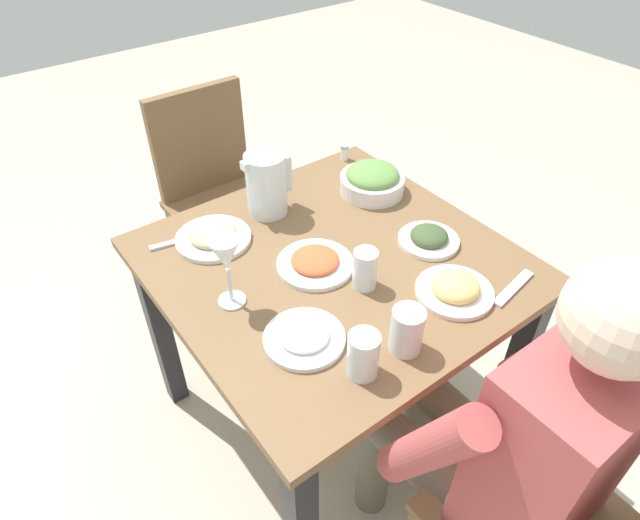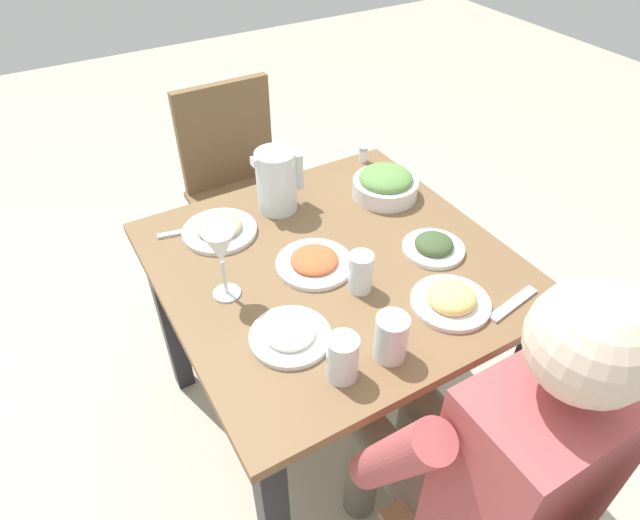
# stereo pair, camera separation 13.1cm
# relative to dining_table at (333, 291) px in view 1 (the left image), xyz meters

# --- Properties ---
(ground_plane) EXTENTS (8.00, 8.00, 0.00)m
(ground_plane) POSITION_rel_dining_table_xyz_m (0.00, 0.00, -0.60)
(ground_plane) COLOR #B7AD99
(dining_table) EXTENTS (0.91, 0.91, 0.72)m
(dining_table) POSITION_rel_dining_table_xyz_m (0.00, 0.00, 0.00)
(dining_table) COLOR brown
(dining_table) RESTS_ON ground_plane
(chair_far) EXTENTS (0.40, 0.40, 0.88)m
(chair_far) POSITION_rel_dining_table_xyz_m (0.06, 0.81, -0.10)
(chair_far) COLOR brown
(chair_far) RESTS_ON ground_plane
(diner_near) EXTENTS (0.48, 0.53, 1.18)m
(diner_near) POSITION_rel_dining_table_xyz_m (-0.00, -0.61, 0.04)
(diner_near) COLOR #B24C4C
(diner_near) RESTS_ON ground_plane
(water_pitcher) EXTENTS (0.16, 0.12, 0.19)m
(water_pitcher) POSITION_rel_dining_table_xyz_m (-0.02, 0.30, 0.21)
(water_pitcher) COLOR silver
(water_pitcher) RESTS_ON dining_table
(salad_bowl) EXTENTS (0.20, 0.20, 0.09)m
(salad_bowl) POSITION_rel_dining_table_xyz_m (0.30, 0.19, 0.16)
(salad_bowl) COLOR white
(salad_bowl) RESTS_ON dining_table
(plate_rice_curry) EXTENTS (0.21, 0.21, 0.04)m
(plate_rice_curry) POSITION_rel_dining_table_xyz_m (-0.06, 0.01, 0.13)
(plate_rice_curry) COLOR white
(plate_rice_curry) RESTS_ON dining_table
(plate_yoghurt) EXTENTS (0.19, 0.19, 0.04)m
(plate_yoghurt) POSITION_rel_dining_table_xyz_m (-0.23, -0.19, 0.13)
(plate_yoghurt) COLOR white
(plate_yoghurt) RESTS_ON dining_table
(plate_fries) EXTENTS (0.20, 0.20, 0.05)m
(plate_fries) POSITION_rel_dining_table_xyz_m (0.16, -0.29, 0.14)
(plate_fries) COLOR white
(plate_fries) RESTS_ON dining_table
(plate_beans) EXTENTS (0.21, 0.21, 0.05)m
(plate_beans) POSITION_rel_dining_table_xyz_m (-0.22, 0.27, 0.13)
(plate_beans) COLOR white
(plate_beans) RESTS_ON dining_table
(plate_dolmas) EXTENTS (0.17, 0.17, 0.05)m
(plate_dolmas) POSITION_rel_dining_table_xyz_m (0.26, -0.10, 0.13)
(plate_dolmas) COLOR white
(plate_dolmas) RESTS_ON dining_table
(water_glass_near_left) EXTENTS (0.06, 0.06, 0.11)m
(water_glass_near_left) POSITION_rel_dining_table_xyz_m (0.00, -0.13, 0.17)
(water_glass_near_left) COLOR silver
(water_glass_near_left) RESTS_ON dining_table
(water_glass_far_left) EXTENTS (0.07, 0.07, 0.11)m
(water_glass_far_left) POSITION_rel_dining_table_xyz_m (-0.18, -0.34, 0.17)
(water_glass_far_left) COLOR silver
(water_glass_far_left) RESTS_ON dining_table
(water_glass_far_right) EXTENTS (0.07, 0.07, 0.11)m
(water_glass_far_right) POSITION_rel_dining_table_xyz_m (-0.06, -0.34, 0.18)
(water_glass_far_right) COLOR silver
(water_glass_far_right) RESTS_ON dining_table
(wine_glass) EXTENTS (0.08, 0.08, 0.20)m
(wine_glass) POSITION_rel_dining_table_xyz_m (-0.30, 0.02, 0.26)
(wine_glass) COLOR silver
(wine_glass) RESTS_ON dining_table
(salt_shaker) EXTENTS (0.03, 0.03, 0.05)m
(salt_shaker) POSITION_rel_dining_table_xyz_m (0.36, 0.40, 0.15)
(salt_shaker) COLOR white
(salt_shaker) RESTS_ON dining_table
(fork_near) EXTENTS (0.17, 0.05, 0.01)m
(fork_near) POSITION_rel_dining_table_xyz_m (0.29, -0.37, 0.12)
(fork_near) COLOR silver
(fork_near) RESTS_ON dining_table
(knife_near) EXTENTS (0.18, 0.05, 0.01)m
(knife_near) POSITION_rel_dining_table_xyz_m (-0.29, 0.32, 0.12)
(knife_near) COLOR silver
(knife_near) RESTS_ON dining_table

